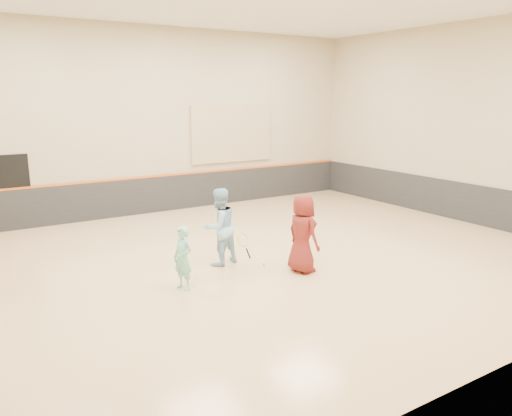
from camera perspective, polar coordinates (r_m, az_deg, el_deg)
room at (r=11.74m, az=-0.17°, el=-2.14°), size 15.04×12.04×6.22m
wainscot_back at (r=17.02m, az=-10.93°, el=1.57°), size 14.90×0.04×1.20m
wainscot_right at (r=16.89m, az=21.83°, el=0.80°), size 0.04×11.90×1.20m
accent_stripe at (r=16.90m, az=-11.01°, el=3.63°), size 14.90×0.03×0.06m
acoustic_panel at (r=17.94m, az=-2.74°, el=8.48°), size 3.20×0.08×2.00m
doorway at (r=15.90m, az=-26.26°, el=1.53°), size 1.10×0.05×2.20m
girl at (r=10.12m, az=-8.34°, el=-5.70°), size 0.45×0.55×1.30m
instructor at (r=11.44m, az=-4.20°, el=-2.16°), size 1.00×0.85×1.79m
young_man at (r=10.99m, az=5.35°, el=-2.91°), size 0.63×0.90×1.75m
held_racket at (r=11.35m, az=-1.49°, el=-3.65°), size 0.41×0.41×0.68m
spare_racket at (r=14.81m, az=-5.32°, el=-2.04°), size 0.72×0.72×0.13m
ball_under_racket at (r=11.56m, az=0.90°, el=-6.42°), size 0.07×0.07×0.07m
ball_in_hand at (r=10.99m, az=6.76°, el=-1.87°), size 0.07×0.07×0.07m
ball_beside_spare at (r=12.39m, az=-8.43°, el=-5.23°), size 0.07×0.07×0.07m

